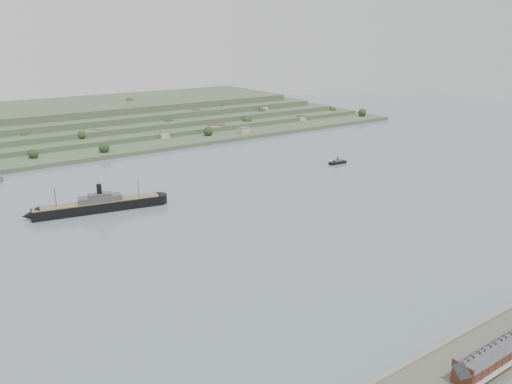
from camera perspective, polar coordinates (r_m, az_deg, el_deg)
ground at (r=327.43m, az=1.17°, el=-3.73°), size 1400.00×1400.00×0.00m
terrace_row at (r=218.01m, az=26.61°, el=-15.71°), size 55.60×9.80×11.07m
far_peninsula at (r=680.85m, az=-16.71°, el=7.97°), size 760.00×309.00×30.00m
steamship at (r=366.47m, az=-17.97°, el=-1.51°), size 97.52×28.57×23.55m
ferry_east at (r=482.36m, az=9.30°, el=3.38°), size 18.57×6.44×6.84m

